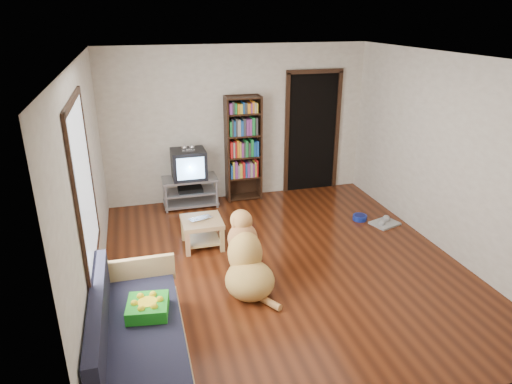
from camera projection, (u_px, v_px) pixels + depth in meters
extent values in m
plane|color=#53210E|center=(283.00, 264.00, 5.97)|extent=(5.00, 5.00, 0.00)
plane|color=white|center=(288.00, 58.00, 5.01)|extent=(5.00, 5.00, 0.00)
plane|color=beige|center=(238.00, 124.00, 7.73)|extent=(4.50, 0.00, 4.50)
plane|color=beige|center=(398.00, 278.00, 3.25)|extent=(4.50, 0.00, 4.50)
plane|color=beige|center=(89.00, 187.00, 4.94)|extent=(0.00, 5.00, 5.00)
plane|color=beige|center=(446.00, 155.00, 6.04)|extent=(0.00, 5.00, 5.00)
cube|color=green|center=(148.00, 307.00, 4.28)|extent=(0.42, 0.42, 0.13)
imported|color=silver|center=(202.00, 220.00, 6.25)|extent=(0.36, 0.29, 0.02)
cylinder|color=navy|center=(360.00, 218.00, 7.21)|extent=(0.22, 0.22, 0.08)
cube|color=#9B9B9B|center=(385.00, 223.00, 7.07)|extent=(0.48, 0.43, 0.03)
cube|color=white|center=(84.00, 186.00, 4.42)|extent=(0.02, 1.30, 1.60)
cube|color=black|center=(72.00, 101.00, 4.12)|extent=(0.03, 1.42, 0.06)
cube|color=black|center=(95.00, 259.00, 4.72)|extent=(0.03, 1.42, 0.06)
cube|color=black|center=(78.00, 214.00, 3.79)|extent=(0.03, 0.06, 1.70)
cube|color=black|center=(89.00, 164.00, 5.05)|extent=(0.03, 0.06, 1.70)
cube|color=black|center=(312.00, 133.00, 8.14)|extent=(0.90, 0.02, 2.10)
cube|color=black|center=(287.00, 135.00, 8.01)|extent=(0.07, 0.05, 2.14)
cube|color=black|center=(337.00, 132.00, 8.25)|extent=(0.07, 0.05, 2.14)
cube|color=black|center=(315.00, 71.00, 7.73)|extent=(1.03, 0.05, 0.07)
cube|color=#99999E|center=(190.00, 179.00, 7.59)|extent=(0.90, 0.45, 0.04)
cube|color=#99999E|center=(190.00, 192.00, 7.67)|extent=(0.86, 0.42, 0.03)
cube|color=#99999E|center=(191.00, 202.00, 7.74)|extent=(0.90, 0.45, 0.04)
cylinder|color=#99999E|center=(166.00, 199.00, 7.39)|extent=(0.04, 0.04, 0.50)
cylinder|color=#99999E|center=(217.00, 194.00, 7.60)|extent=(0.04, 0.04, 0.50)
cylinder|color=#99999E|center=(164.00, 190.00, 7.75)|extent=(0.04, 0.04, 0.50)
cylinder|color=#99999E|center=(213.00, 185.00, 7.96)|extent=(0.04, 0.04, 0.50)
cube|color=black|center=(190.00, 189.00, 7.66)|extent=(0.40, 0.30, 0.07)
cube|color=black|center=(189.00, 164.00, 7.49)|extent=(0.55, 0.48, 0.48)
cube|color=black|center=(187.00, 160.00, 7.67)|extent=(0.40, 0.14, 0.36)
cube|color=#8CBFF2|center=(191.00, 169.00, 7.27)|extent=(0.44, 0.02, 0.36)
cube|color=silver|center=(188.00, 150.00, 7.36)|extent=(0.20, 0.07, 0.02)
sphere|color=silver|center=(184.00, 148.00, 7.33)|extent=(0.09, 0.09, 0.09)
sphere|color=silver|center=(192.00, 147.00, 7.36)|extent=(0.09, 0.09, 0.09)
cube|color=black|center=(227.00, 150.00, 7.68)|extent=(0.03, 0.30, 1.80)
cube|color=black|center=(259.00, 148.00, 7.82)|extent=(0.03, 0.30, 1.80)
cube|color=black|center=(241.00, 147.00, 7.87)|extent=(0.60, 0.02, 1.80)
cube|color=black|center=(244.00, 196.00, 8.07)|extent=(0.56, 0.28, 0.02)
cube|color=black|center=(244.00, 177.00, 7.93)|extent=(0.56, 0.28, 0.03)
cube|color=black|center=(243.00, 156.00, 7.80)|extent=(0.56, 0.28, 0.02)
cube|color=black|center=(243.00, 135.00, 7.66)|extent=(0.56, 0.28, 0.02)
cube|color=black|center=(243.00, 113.00, 7.52)|extent=(0.56, 0.28, 0.02)
cube|color=black|center=(243.00, 98.00, 7.43)|extent=(0.56, 0.28, 0.02)
cube|color=tan|center=(144.00, 355.00, 4.22)|extent=(0.80, 1.80, 0.22)
cube|color=#1E1E2D|center=(141.00, 335.00, 4.14)|extent=(0.74, 1.74, 0.18)
cube|color=#1E1E2D|center=(98.00, 317.00, 3.96)|extent=(0.12, 1.74, 0.40)
cube|color=tan|center=(137.00, 271.00, 4.85)|extent=(0.80, 0.06, 0.30)
cube|color=tan|center=(202.00, 222.00, 6.30)|extent=(0.55, 0.55, 0.06)
cube|color=tan|center=(203.00, 239.00, 6.40)|extent=(0.45, 0.45, 0.03)
cube|color=tan|center=(188.00, 244.00, 6.10)|extent=(0.06, 0.06, 0.34)
cube|color=tan|center=(222.00, 240.00, 6.22)|extent=(0.06, 0.06, 0.34)
cube|color=tan|center=(183.00, 229.00, 6.52)|extent=(0.06, 0.06, 0.34)
cube|color=tan|center=(216.00, 226.00, 6.64)|extent=(0.06, 0.06, 0.34)
ellipsoid|color=tan|center=(250.00, 280.00, 5.28)|extent=(0.58, 0.63, 0.43)
ellipsoid|color=tan|center=(245.00, 253.00, 5.39)|extent=(0.41, 0.46, 0.56)
ellipsoid|color=#B97547|center=(243.00, 239.00, 5.45)|extent=(0.37, 0.33, 0.40)
ellipsoid|color=tan|center=(241.00, 220.00, 5.43)|extent=(0.26, 0.29, 0.25)
ellipsoid|color=#BC8848|center=(239.00, 217.00, 5.56)|extent=(0.11, 0.22, 0.10)
sphere|color=black|center=(237.00, 214.00, 5.65)|extent=(0.05, 0.05, 0.05)
ellipsoid|color=#B38545|center=(234.00, 223.00, 5.37)|extent=(0.06, 0.09, 0.17)
ellipsoid|color=tan|center=(250.00, 221.00, 5.41)|extent=(0.06, 0.09, 0.17)
cylinder|color=tan|center=(234.00, 258.00, 5.64)|extent=(0.09, 0.14, 0.46)
cylinder|color=tan|center=(248.00, 256.00, 5.69)|extent=(0.09, 0.14, 0.46)
sphere|color=tan|center=(233.00, 270.00, 5.77)|extent=(0.12, 0.12, 0.12)
sphere|color=#B69746|center=(247.00, 268.00, 5.81)|extent=(0.12, 0.12, 0.12)
cylinder|color=#D88C53|center=(267.00, 301.00, 5.14)|extent=(0.27, 0.39, 0.09)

